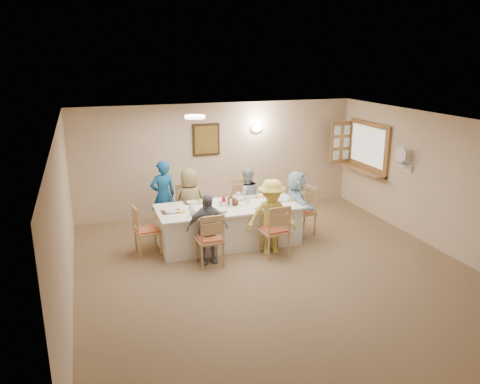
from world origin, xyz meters
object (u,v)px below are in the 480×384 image
object	(u,v)px
condiment_ketchup	(224,200)
desk_fan	(403,158)
chair_front_left	(209,238)
chair_front_right	(274,230)
caregiver	(163,196)
serving_hatch	(368,147)
diner_front_right	(271,217)
dining_table	(229,225)
diner_back_right	(246,198)
diner_right_end	(296,203)
diner_back_left	(190,202)
chair_left_end	(147,230)
chair_back_right	(245,204)
chair_right_end	(302,211)
chair_back_left	(189,210)
diner_front_left	(207,228)

from	to	relation	value
condiment_ketchup	desk_fan	bearing A→B (deg)	-7.82
chair_front_left	chair_front_right	size ratio (longest dim) A/B	0.98
chair_front_right	caregiver	world-z (taller)	caregiver
chair_front_right	serving_hatch	bearing A→B (deg)	-155.92
chair_front_left	diner_front_right	size ratio (longest dim) A/B	0.69
dining_table	caregiver	xyz separation A→B (m)	(-1.05, 1.15, 0.36)
diner_back_right	diner_front_right	bearing A→B (deg)	91.23
desk_fan	diner_right_end	bearing A→B (deg)	167.30
diner_back_left	condiment_ketchup	world-z (taller)	diner_back_left
diner_front_right	chair_left_end	bearing A→B (deg)	174.34
chair_back_right	dining_table	bearing A→B (deg)	-126.47
desk_fan	diner_front_right	world-z (taller)	desk_fan
chair_front_right	chair_right_end	xyz separation A→B (m)	(0.95, 0.80, -0.00)
chair_back_left	condiment_ketchup	size ratio (longest dim) A/B	4.37
diner_back_right	diner_right_end	size ratio (longest dim) A/B	0.99
desk_fan	diner_right_end	distance (m)	2.30
diner_back_right	chair_left_end	bearing A→B (deg)	18.78
dining_table	serving_hatch	bearing A→B (deg)	13.79
diner_front_right	diner_right_end	bearing A→B (deg)	51.56
diner_back_right	caregiver	size ratio (longest dim) A/B	0.89
chair_left_end	diner_back_right	world-z (taller)	diner_back_right
chair_back_right	chair_back_left	bearing A→B (deg)	-179.60
dining_table	diner_front_right	world-z (taller)	diner_front_right
chair_left_end	condiment_ketchup	distance (m)	1.52
dining_table	chair_front_left	bearing A→B (deg)	-126.87
chair_right_end	chair_back_right	bearing A→B (deg)	-137.11
desk_fan	chair_front_right	xyz separation A→B (m)	(-2.89, -0.33, -1.05)
chair_back_left	chair_front_right	bearing A→B (deg)	-52.26
chair_front_right	chair_back_right	bearing A→B (deg)	-95.23
dining_table	chair_back_left	world-z (taller)	chair_back_left
diner_back_right	chair_front_right	bearing A→B (deg)	91.23
chair_front_left	diner_back_right	bearing A→B (deg)	-131.23
serving_hatch	chair_left_end	distance (m)	5.33
chair_back_left	chair_back_right	bearing A→B (deg)	0.88
diner_back_right	desk_fan	bearing A→B (deg)	159.59
chair_left_end	diner_front_left	world-z (taller)	diner_front_left
diner_back_right	diner_front_right	world-z (taller)	diner_front_right
serving_hatch	chair_front_right	world-z (taller)	serving_hatch
chair_front_left	caregiver	distance (m)	2.02
diner_back_right	condiment_ketchup	bearing A→B (deg)	44.84
chair_back_left	chair_front_left	size ratio (longest dim) A/B	1.03
desk_fan	diner_back_right	distance (m)	3.23
diner_back_left	caregiver	world-z (taller)	caregiver
desk_fan	chair_back_left	world-z (taller)	desk_fan
chair_back_right	condiment_ketchup	bearing A→B (deg)	-131.17
chair_front_left	diner_back_right	distance (m)	1.91
condiment_ketchup	chair_front_right	bearing A→B (deg)	-50.19
desk_fan	dining_table	xyz separation A→B (m)	(-3.49, 0.47, -1.17)
chair_left_end	diner_right_end	distance (m)	2.98
chair_back_left	diner_front_right	xyz separation A→B (m)	(1.20, -1.48, 0.20)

